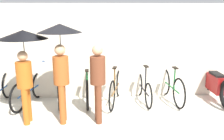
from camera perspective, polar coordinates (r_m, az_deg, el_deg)
The scene contains 13 objects.
ground_plane at distance 4.99m, azimuth -6.28°, elevation -14.64°, with size 30.00×30.00×0.00m, color beige.
back_wall at distance 6.68m, azimuth -5.71°, elevation 4.19°, with size 13.57×0.12×2.50m.
parked_bicycle_0 at distance 6.89m, azimuth -24.18°, elevation -4.14°, with size 0.44×1.69×1.01m.
parked_bicycle_1 at distance 6.62m, azimuth -18.40°, elevation -4.41°, with size 0.58×1.70×1.03m.
parked_bicycle_2 at distance 6.55m, azimuth -12.05°, elevation -4.33°, with size 0.46×1.67×1.10m.
parked_bicycle_3 at distance 6.43m, azimuth -5.67°, elevation -4.18°, with size 0.44×1.72×1.04m.
parked_bicycle_4 at distance 6.40m, azimuth 0.88°, elevation -4.09°, with size 0.58×1.78×1.04m.
parked_bicycle_5 at distance 6.55m, azimuth 7.20°, elevation -4.15°, with size 0.44×1.64×1.00m.
parked_bicycle_6 at distance 6.70m, azimuth 13.38°, elevation -3.62°, with size 0.44×1.78×0.98m.
pedestrian_leading at distance 5.38m, azimuth -19.58°, elevation 4.20°, with size 1.00×1.00×1.95m.
pedestrian_center at distance 5.20m, azimuth -11.74°, elevation 4.88°, with size 0.91×0.91×2.08m.
pedestrian_trailing at distance 5.16m, azimuth -3.26°, elevation -1.80°, with size 0.32×0.32×1.67m.
motorcycle at distance 7.15m, azimuth 22.61°, elevation -3.09°, with size 0.58×2.06×0.93m.
Camera 1 is at (0.26, -4.37, 2.39)m, focal length 40.00 mm.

